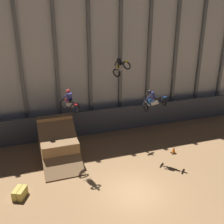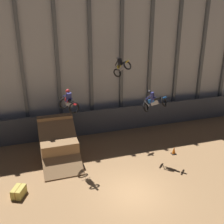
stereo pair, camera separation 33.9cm
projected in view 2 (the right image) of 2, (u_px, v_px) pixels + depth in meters
ground_plane at (133, 193)px, 15.53m from camera, size 60.00×60.00×0.00m
arena_back_wall at (90, 62)px, 22.20m from camera, size 32.00×0.40×12.31m
lower_barrier at (95, 122)px, 23.00m from camera, size 31.36×0.20×2.19m
dirt_ramp at (58, 144)px, 19.10m from camera, size 2.59×4.22×3.04m
rider_bike_left_air at (69, 102)px, 16.66m from camera, size 1.15×1.79×1.48m
rider_bike_center_air at (121, 66)px, 20.54m from camera, size 1.31×1.81×1.67m
rider_bike_right_air at (154, 101)px, 18.01m from camera, size 1.70×1.70×1.67m
traffic_cone_near_ramp at (174, 151)px, 19.83m from camera, size 0.36×0.36×0.58m
hay_bale_trackside at (19, 192)px, 15.22m from camera, size 0.93×1.07×0.57m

